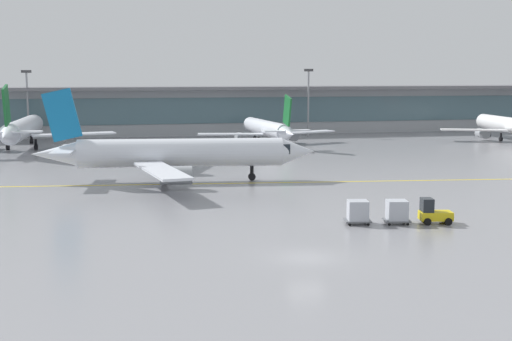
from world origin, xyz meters
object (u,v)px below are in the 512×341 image
cargo_dolly_lead (397,211)px  apron_light_mast_1 (28,102)px  apron_light_mast_2 (308,99)px  baggage_tug (433,213)px  taxiing_regional_jet (177,154)px  cargo_dolly_trailing (358,211)px  gate_airplane_3 (508,125)px  gate_airplane_1 (23,129)px  gate_airplane_2 (267,129)px

cargo_dolly_lead → apron_light_mast_1: bearing=125.4°
apron_light_mast_1 → apron_light_mast_2: (52.74, -1.60, 0.14)m
baggage_tug → taxiing_regional_jet: bearing=135.0°
apron_light_mast_1 → cargo_dolly_trailing: bearing=-66.8°
gate_airplane_3 → cargo_dolly_lead: size_ratio=11.86×
gate_airplane_3 → cargo_dolly_trailing: 79.84m
cargo_dolly_lead → apron_light_mast_2: 80.05m
gate_airplane_1 → cargo_dolly_trailing: bearing=-150.0°
gate_airplane_3 → gate_airplane_1: bearing=93.0°
cargo_dolly_lead → apron_light_mast_1: apron_light_mast_1 is taller
gate_airplane_1 → taxiing_regional_jet: (21.24, -39.15, -0.01)m
cargo_dolly_trailing → gate_airplane_1: bearing=127.8°
gate_airplane_1 → apron_light_mast_1: apron_light_mast_1 is taller
gate_airplane_1 → baggage_tug: size_ratio=11.43×
cargo_dolly_lead → cargo_dolly_trailing: 3.21m
gate_airplane_2 → cargo_dolly_trailing: (-7.05, -63.60, -1.61)m
gate_airplane_3 → taxiing_regional_jet: (-63.87, -35.49, 0.41)m
gate_airplane_1 → apron_light_mast_2: size_ratio=2.46×
apron_light_mast_2 → gate_airplane_3: bearing=-27.1°
gate_airplane_3 → taxiing_regional_jet: size_ratio=0.87×
cargo_dolly_trailing → gate_airplane_3: bearing=60.0°
taxiing_regional_jet → cargo_dolly_lead: 30.14m
baggage_tug → cargo_dolly_trailing: baggage_tug is taller
apron_light_mast_1 → cargo_dolly_lead: bearing=-65.0°
cargo_dolly_lead → apron_light_mast_2: bearing=89.2°
gate_airplane_3 → apron_light_mast_2: size_ratio=2.14×
gate_airplane_2 → apron_light_mast_2: bearing=-44.5°
apron_light_mast_1 → gate_airplane_1: bearing=-87.4°
gate_airplane_1 → taxiing_regional_jet: size_ratio=1.00×
gate_airplane_3 → apron_light_mast_2: (-33.05, 16.91, 4.43)m
apron_light_mast_2 → taxiing_regional_jet: bearing=-120.5°
gate_airplane_1 → baggage_tug: gate_airplane_1 is taller
apron_light_mast_1 → apron_light_mast_2: size_ratio=0.98×
baggage_tug → apron_light_mast_2: (12.59, 78.83, 6.31)m
taxiing_regional_jet → apron_light_mast_2: apron_light_mast_2 is taller
baggage_tug → apron_light_mast_2: bearing=91.3°
gate_airplane_2 → cargo_dolly_lead: 64.32m
gate_airplane_1 → cargo_dolly_lead: 74.62m
taxiing_regional_jet → cargo_dolly_trailing: bearing=-57.7°
gate_airplane_1 → cargo_dolly_lead: (36.54, -65.03, -2.14)m
baggage_tug → cargo_dolly_lead: size_ratio=1.19×
cargo_dolly_trailing → apron_light_mast_2: size_ratio=0.18×
gate_airplane_1 → gate_airplane_2: (40.43, -0.86, -0.53)m
gate_airplane_2 → cargo_dolly_trailing: gate_airplane_2 is taller
gate_airplane_1 → taxiing_regional_jet: gate_airplane_1 is taller
gate_airplane_2 → gate_airplane_1: bearing=83.8°
gate_airplane_1 → apron_light_mast_2: bearing=-73.1°
baggage_tug → apron_light_mast_1: size_ratio=0.22×
cargo_dolly_trailing → apron_light_mast_1: (-34.06, 79.30, 6.00)m
gate_airplane_3 → apron_light_mast_2: bearing=68.4°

